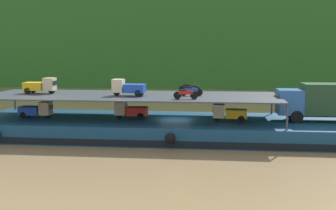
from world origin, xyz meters
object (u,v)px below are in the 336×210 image
at_px(mini_truck_lower_mid, 229,113).
at_px(mini_truck_upper_mid, 128,88).
at_px(motorcycle_upper_stbd, 189,88).
at_px(mini_truck_lower_aft, 131,110).
at_px(covered_lorry, 323,101).
at_px(mini_truck_lower_stern, 36,110).
at_px(motorcycle_upper_port, 185,94).
at_px(cargo_barge, 176,128).
at_px(motorcycle_upper_centre, 191,91).
at_px(mini_truck_upper_stern, 41,86).

distance_m(mini_truck_lower_mid, mini_truck_upper_mid, 8.60).
bearing_deg(motorcycle_upper_stbd, mini_truck_upper_mid, -149.44).
xyz_separation_m(mini_truck_lower_aft, motorcycle_upper_stbd, (4.84, 2.26, 1.74)).
relative_size(covered_lorry, mini_truck_lower_mid, 2.84).
relative_size(mini_truck_upper_mid, motorcycle_upper_stbd, 1.47).
distance_m(mini_truck_lower_stern, mini_truck_lower_aft, 8.13).
height_order(covered_lorry, mini_truck_lower_stern, covered_lorry).
distance_m(mini_truck_lower_stern, motorcycle_upper_port, 13.18).
bearing_deg(mini_truck_upper_mid, mini_truck_lower_stern, 179.82).
relative_size(mini_truck_lower_stern, motorcycle_upper_port, 1.45).
height_order(cargo_barge, motorcycle_upper_stbd, motorcycle_upper_stbd).
bearing_deg(cargo_barge, mini_truck_lower_stern, -177.72).
bearing_deg(covered_lorry, mini_truck_lower_mid, -175.12).
xyz_separation_m(motorcycle_upper_centre, motorcycle_upper_stbd, (-0.31, 2.37, 0.00)).
bearing_deg(mini_truck_upper_mid, motorcycle_upper_port, -20.71).
xyz_separation_m(covered_lorry, mini_truck_upper_mid, (-15.89, -0.71, 1.00)).
xyz_separation_m(mini_truck_upper_mid, motorcycle_upper_port, (4.90, -1.85, -0.26)).
height_order(mini_truck_lower_aft, motorcycle_upper_stbd, motorcycle_upper_stbd).
bearing_deg(motorcycle_upper_centre, mini_truck_lower_aft, 178.73).
distance_m(covered_lorry, motorcycle_upper_centre, 10.70).
distance_m(mini_truck_lower_stern, motorcycle_upper_centre, 13.38).
relative_size(cargo_barge, mini_truck_upper_mid, 12.13).
xyz_separation_m(cargo_barge, motorcycle_upper_centre, (1.28, 0.02, 3.18)).
height_order(mini_truck_lower_stern, motorcycle_upper_stbd, motorcycle_upper_stbd).
bearing_deg(covered_lorry, motorcycle_upper_port, -166.88).
height_order(motorcycle_upper_centre, motorcycle_upper_stbd, same).
relative_size(cargo_barge, mini_truck_upper_stern, 12.25).
height_order(mini_truck_upper_stern, motorcycle_upper_centre, mini_truck_upper_stern).
bearing_deg(motorcycle_upper_centre, motorcycle_upper_stbd, 97.40).
xyz_separation_m(mini_truck_lower_mid, mini_truck_upper_mid, (-8.36, -0.07, 2.00)).
relative_size(cargo_barge, mini_truck_lower_mid, 12.19).
height_order(mini_truck_lower_stern, motorcycle_upper_port, motorcycle_upper_port).
height_order(mini_truck_lower_stern, motorcycle_upper_centre, motorcycle_upper_centre).
relative_size(mini_truck_lower_stern, motorcycle_upper_centre, 1.45).
bearing_deg(motorcycle_upper_centre, mini_truck_lower_stern, -177.84).
xyz_separation_m(cargo_barge, mini_truck_lower_aft, (-3.87, 0.14, 1.44)).
distance_m(mini_truck_upper_stern, mini_truck_upper_mid, 8.04).
relative_size(mini_truck_lower_stern, motorcycle_upper_stbd, 1.45).
distance_m(mini_truck_lower_aft, mini_truck_upper_stern, 8.30).
distance_m(cargo_barge, mini_truck_lower_mid, 4.68).
height_order(motorcycle_upper_port, motorcycle_upper_stbd, same).
relative_size(mini_truck_lower_mid, mini_truck_upper_stern, 1.00).
relative_size(cargo_barge, mini_truck_lower_aft, 12.25).
bearing_deg(motorcycle_upper_stbd, mini_truck_lower_mid, -39.29).
distance_m(mini_truck_lower_aft, mini_truck_upper_mid, 2.10).
distance_m(cargo_barge, mini_truck_upper_stern, 12.42).
bearing_deg(mini_truck_lower_mid, covered_lorry, 4.88).
bearing_deg(covered_lorry, motorcycle_upper_centre, -179.00).
height_order(mini_truck_lower_stern, mini_truck_upper_mid, mini_truck_upper_mid).
bearing_deg(mini_truck_upper_mid, cargo_barge, 7.25).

